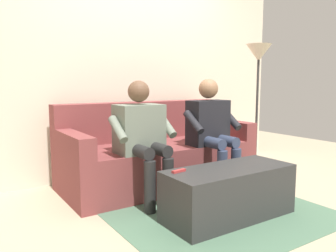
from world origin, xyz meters
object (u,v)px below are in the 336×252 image
at_px(couch, 156,155).
at_px(remote_red, 179,171).
at_px(coffee_table, 229,193).
at_px(floor_lamp, 258,62).
at_px(person_right_seated, 142,133).
at_px(person_left_seated, 212,127).

relative_size(couch, remote_red, 16.38).
relative_size(coffee_table, floor_lamp, 0.70).
height_order(remote_red, floor_lamp, floor_lamp).
bearing_deg(remote_red, floor_lamp, 17.98).
relative_size(couch, person_right_seated, 1.82).
height_order(couch, person_right_seated, person_right_seated).
distance_m(person_left_seated, floor_lamp, 1.28).
height_order(couch, floor_lamp, floor_lamp).
height_order(person_left_seated, remote_red, person_left_seated).
bearing_deg(person_left_seated, couch, -48.65).
xyz_separation_m(person_right_seated, floor_lamp, (-1.81, -0.31, 0.70)).
bearing_deg(couch, remote_red, 67.96).
distance_m(person_left_seated, person_right_seated, 0.79).
height_order(person_right_seated, floor_lamp, floor_lamp).
distance_m(couch, floor_lamp, 1.75).
height_order(coffee_table, person_right_seated, person_right_seated).
bearing_deg(person_right_seated, floor_lamp, -170.43).
distance_m(couch, remote_red, 1.11).
bearing_deg(remote_red, couch, 59.58).
xyz_separation_m(person_left_seated, person_right_seated, (0.79, -0.03, -0.01)).
bearing_deg(couch, coffee_table, 90.00).
height_order(person_left_seated, person_right_seated, person_left_seated).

